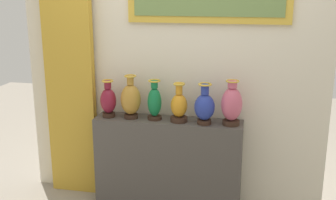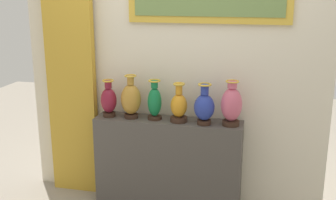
# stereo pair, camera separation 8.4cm
# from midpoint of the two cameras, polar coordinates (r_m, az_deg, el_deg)

# --- Properties ---
(display_shelf) EXTENTS (1.34, 0.29, 0.83)m
(display_shelf) POSITION_cam_midpoint_polar(r_m,az_deg,el_deg) (3.92, -0.62, -8.48)
(display_shelf) COLOR #4C4742
(display_shelf) RESTS_ON ground_plane
(back_wall) EXTENTS (2.80, 0.14, 3.19)m
(back_wall) POSITION_cam_midpoint_polar(r_m,az_deg,el_deg) (3.80, 0.22, 9.61)
(back_wall) COLOR beige
(back_wall) RESTS_ON ground_plane
(curtain_gold) EXTENTS (0.47, 0.08, 2.71)m
(curtain_gold) POSITION_cam_midpoint_polar(r_m,az_deg,el_deg) (4.04, -13.95, 5.76)
(curtain_gold) COLOR gold
(curtain_gold) RESTS_ON ground_plane
(vase_burgundy) EXTENTS (0.15, 0.15, 0.35)m
(vase_burgundy) POSITION_cam_midpoint_polar(r_m,az_deg,el_deg) (3.86, -8.74, -0.07)
(vase_burgundy) COLOR #382319
(vase_burgundy) RESTS_ON display_shelf
(vase_ochre) EXTENTS (0.18, 0.18, 0.40)m
(vase_ochre) POSITION_cam_midpoint_polar(r_m,az_deg,el_deg) (3.79, -5.72, 0.07)
(vase_ochre) COLOR #382319
(vase_ochre) RESTS_ON display_shelf
(vase_emerald) EXTENTS (0.13, 0.13, 0.36)m
(vase_emerald) POSITION_cam_midpoint_polar(r_m,az_deg,el_deg) (3.75, -2.49, -0.28)
(vase_emerald) COLOR #382319
(vase_emerald) RESTS_ON display_shelf
(vase_amber) EXTENTS (0.15, 0.15, 0.35)m
(vase_amber) POSITION_cam_midpoint_polar(r_m,az_deg,el_deg) (3.69, 0.85, -0.84)
(vase_amber) COLOR #382319
(vase_amber) RESTS_ON display_shelf
(vase_cobalt) EXTENTS (0.18, 0.18, 0.36)m
(vase_cobalt) POSITION_cam_midpoint_polar(r_m,az_deg,el_deg) (3.63, 4.33, -0.90)
(vase_cobalt) COLOR #382319
(vase_cobalt) RESTS_ON display_shelf
(vase_rose) EXTENTS (0.18, 0.18, 0.39)m
(vase_rose) POSITION_cam_midpoint_polar(r_m,az_deg,el_deg) (3.62, 8.00, -0.63)
(vase_rose) COLOR #382319
(vase_rose) RESTS_ON display_shelf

